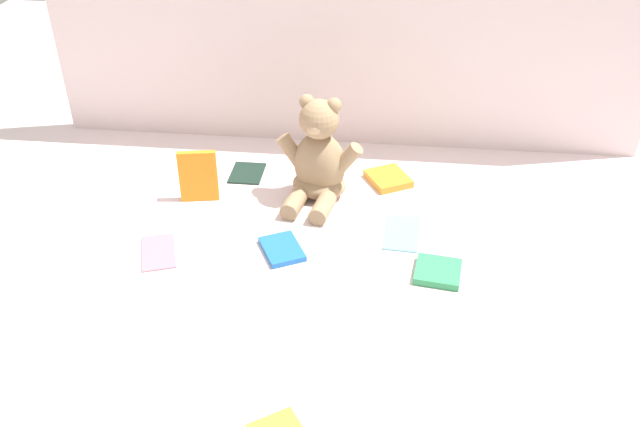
# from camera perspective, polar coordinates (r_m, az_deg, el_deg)

# --- Properties ---
(ground_plane) EXTENTS (3.20, 3.20, 0.00)m
(ground_plane) POSITION_cam_1_polar(r_m,az_deg,el_deg) (1.51, 0.84, -1.07)
(ground_plane) COLOR silver
(backdrop_drape) EXTENTS (1.56, 0.03, 0.74)m
(backdrop_drape) POSITION_cam_1_polar(r_m,az_deg,el_deg) (1.73, 2.37, 17.24)
(backdrop_drape) COLOR silver
(backdrop_drape) RESTS_ON ground_plane
(teddy_bear) EXTENTS (0.21, 0.20, 0.25)m
(teddy_bear) POSITION_cam_1_polar(r_m,az_deg,el_deg) (1.57, -0.12, 4.48)
(teddy_bear) COLOR #9E7F5B
(teddy_bear) RESTS_ON ground_plane
(book_case_0) EXTENTS (0.08, 0.14, 0.01)m
(book_case_0) POSITION_cam_1_polar(r_m,az_deg,el_deg) (1.49, 7.05, -1.60)
(book_case_0) COLOR #71B6CE
(book_case_0) RESTS_ON ground_plane
(book_case_1) EXTENTS (0.09, 0.04, 0.13)m
(book_case_1) POSITION_cam_1_polar(r_m,az_deg,el_deg) (1.60, -10.39, 3.17)
(book_case_1) COLOR orange
(book_case_1) RESTS_ON ground_plane
(book_case_2) EXTENTS (0.11, 0.14, 0.01)m
(book_case_2) POSITION_cam_1_polar(r_m,az_deg,el_deg) (1.47, -13.70, -3.17)
(book_case_2) COLOR #A77384
(book_case_2) RESTS_ON ground_plane
(book_case_3) EXTENTS (0.08, 0.11, 0.01)m
(book_case_3) POSITION_cam_1_polar(r_m,az_deg,el_deg) (1.71, -6.27, 3.53)
(book_case_3) COLOR black
(book_case_3) RESTS_ON ground_plane
(book_case_5) EXTENTS (0.10, 0.10, 0.02)m
(book_case_5) POSITION_cam_1_polar(r_m,az_deg,el_deg) (1.38, 10.07, -4.93)
(book_case_5) COLOR #319459
(book_case_5) RESTS_ON ground_plane
(book_case_6) EXTENTS (0.12, 0.13, 0.01)m
(book_case_6) POSITION_cam_1_polar(r_m,az_deg,el_deg) (1.43, -3.28, -3.07)
(book_case_6) COLOR blue
(book_case_6) RESTS_ON ground_plane
(book_case_7) EXTENTS (0.13, 0.13, 0.02)m
(book_case_7) POSITION_cam_1_polar(r_m,az_deg,el_deg) (1.67, 5.87, 3.00)
(book_case_7) COLOR orange
(book_case_7) RESTS_ON ground_plane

